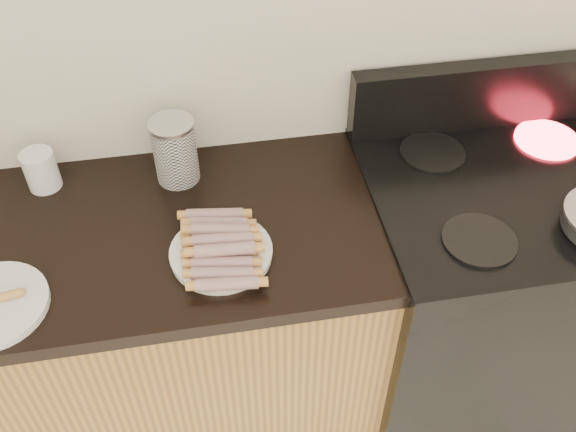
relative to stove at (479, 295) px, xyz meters
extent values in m
cube|color=silver|center=(-0.78, 0.32, 0.84)|extent=(4.00, 0.04, 2.60)
cube|color=black|center=(0.00, 0.00, -0.01)|extent=(0.76, 0.65, 0.90)
cube|color=black|center=(0.00, 0.00, 0.45)|extent=(0.76, 0.65, 0.01)
cube|color=black|center=(0.00, 0.28, 0.55)|extent=(0.76, 0.06, 0.20)
cylinder|color=black|center=(-0.17, -0.17, 0.46)|extent=(0.18, 0.18, 0.01)
cylinder|color=black|center=(-0.17, 0.17, 0.46)|extent=(0.18, 0.18, 0.01)
cylinder|color=#FF1E2D|center=(0.17, 0.17, 0.46)|extent=(0.18, 0.18, 0.01)
cylinder|color=white|center=(-0.79, -0.10, 0.45)|extent=(0.29, 0.29, 0.02)
cylinder|color=maroon|center=(-0.79, -0.21, 0.48)|extent=(0.14, 0.05, 0.03)
cylinder|color=maroon|center=(-0.79, -0.18, 0.48)|extent=(0.14, 0.05, 0.03)
cylinder|color=maroon|center=(-0.79, -0.15, 0.48)|extent=(0.14, 0.05, 0.03)
cylinder|color=maroon|center=(-0.79, -0.12, 0.48)|extent=(0.14, 0.05, 0.03)
cylinder|color=maroon|center=(-0.79, -0.08, 0.48)|extent=(0.14, 0.05, 0.03)
cylinder|color=maroon|center=(-0.79, -0.05, 0.48)|extent=(0.14, 0.05, 0.03)
cylinder|color=maroon|center=(-0.79, -0.02, 0.48)|extent=(0.14, 0.05, 0.03)
cylinder|color=maroon|center=(-0.79, 0.01, 0.48)|extent=(0.14, 0.05, 0.03)
cylinder|color=maroon|center=(-0.79, -0.13, 0.50)|extent=(0.14, 0.05, 0.03)
cylinder|color=maroon|center=(-0.79, -0.10, 0.50)|extent=(0.14, 0.05, 0.03)
cylinder|color=maroon|center=(-0.79, -0.07, 0.50)|extent=(0.14, 0.05, 0.03)
cylinder|color=silver|center=(-0.87, 0.21, 0.53)|extent=(0.11, 0.11, 0.17)
cylinder|color=silver|center=(-0.87, 0.21, 0.62)|extent=(0.12, 0.12, 0.01)
cylinder|color=white|center=(-1.22, 0.23, 0.50)|extent=(0.11, 0.11, 0.11)
camera|label=1|loc=(-0.81, -1.13, 1.58)|focal=40.00mm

